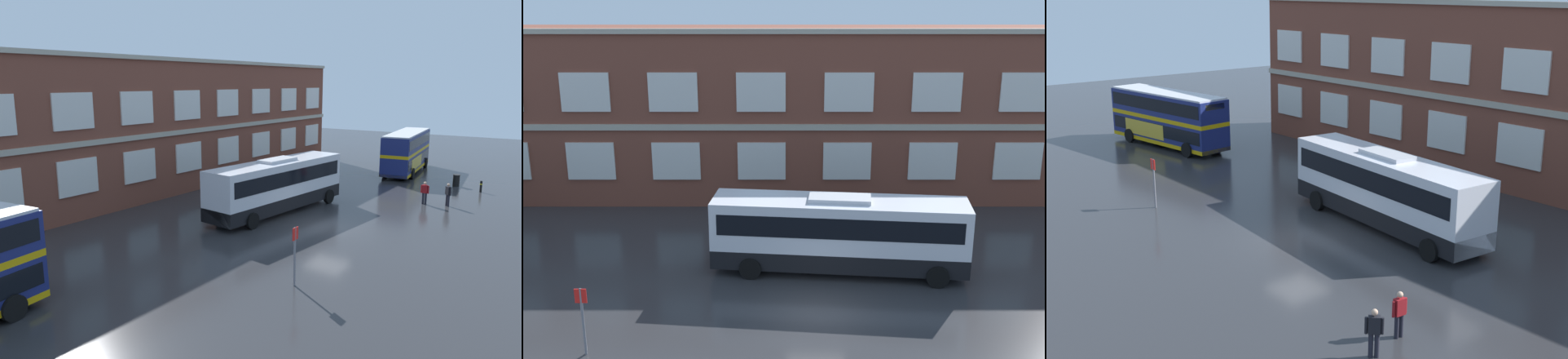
% 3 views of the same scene
% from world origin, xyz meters
% --- Properties ---
extents(ground_plane, '(120.00, 120.00, 0.00)m').
position_xyz_m(ground_plane, '(0.00, 2.00, 0.00)').
color(ground_plane, '#2B2B2D').
extents(brick_terminal_building, '(46.61, 8.19, 10.79)m').
position_xyz_m(brick_terminal_building, '(2.45, 17.98, 5.25)').
color(brick_terminal_building, brown).
rests_on(brick_terminal_building, ground).
extents(double_decker_near, '(11.24, 3.95, 4.07)m').
position_xyz_m(double_decker_near, '(-21.66, 5.11, 2.15)').
color(double_decker_near, navy).
rests_on(double_decker_near, ground).
extents(touring_coach, '(12.20, 3.87, 3.80)m').
position_xyz_m(touring_coach, '(1.24, 4.57, 1.91)').
color(touring_coach, silver).
rests_on(touring_coach, ground).
extents(waiting_passenger, '(0.28, 0.64, 1.70)m').
position_xyz_m(waiting_passenger, '(9.43, -3.17, 0.93)').
color(waiting_passenger, black).
rests_on(waiting_passenger, ground).
extents(second_passenger, '(0.51, 0.54, 1.70)m').
position_xyz_m(second_passenger, '(9.81, -4.75, 0.93)').
color(second_passenger, black).
rests_on(second_passenger, ground).
extents(bus_stand_flag, '(0.44, 0.10, 2.70)m').
position_xyz_m(bus_stand_flag, '(-8.82, -2.79, 1.64)').
color(bus_stand_flag, slate).
rests_on(bus_stand_flag, ground).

